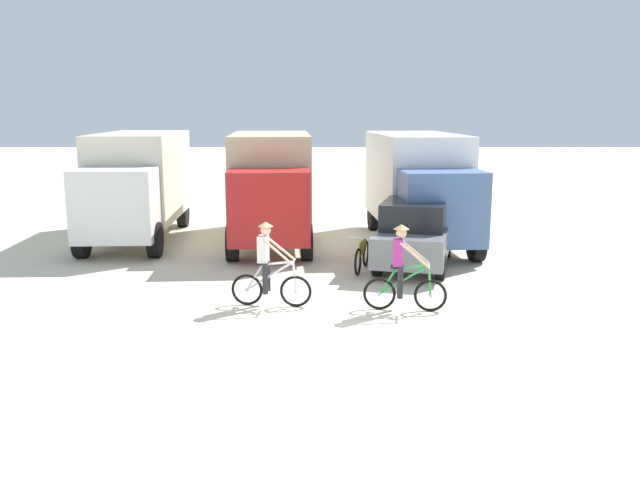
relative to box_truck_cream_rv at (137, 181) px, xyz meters
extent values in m
plane|color=beige|center=(5.59, -9.24, -1.87)|extent=(120.00, 120.00, 0.00)
cube|color=beige|center=(-0.02, 0.57, 0.13)|extent=(2.61, 5.30, 2.70)
cube|color=silver|center=(0.12, -2.82, -0.37)|extent=(2.26, 1.59, 2.00)
cube|color=black|center=(0.15, -3.52, -0.02)|extent=(2.03, 0.16, 0.80)
cylinder|color=black|center=(1.13, -2.68, -1.37)|extent=(0.36, 1.01, 1.00)
cylinder|color=black|center=(-0.91, -2.76, -1.37)|extent=(0.36, 1.01, 1.00)
cylinder|color=black|center=(0.92, 2.31, -1.37)|extent=(0.36, 1.01, 1.00)
cylinder|color=black|center=(-1.11, 2.22, -1.37)|extent=(0.36, 1.01, 1.00)
cube|color=#CCB78E|center=(4.21, 0.19, 0.13)|extent=(2.68, 5.32, 2.70)
cube|color=#B21E1E|center=(4.40, -3.20, -0.37)|extent=(2.28, 1.62, 2.00)
cube|color=black|center=(4.43, -3.90, -0.02)|extent=(2.03, 0.19, 0.80)
cylinder|color=black|center=(5.41, -3.05, -1.37)|extent=(0.37, 1.02, 1.00)
cylinder|color=black|center=(3.37, -3.16, -1.37)|extent=(0.37, 1.02, 1.00)
cylinder|color=black|center=(5.14, 1.94, -1.37)|extent=(0.37, 1.02, 1.00)
cylinder|color=black|center=(3.10, 1.83, -1.37)|extent=(0.37, 1.02, 1.00)
cube|color=white|center=(8.78, 0.03, 0.13)|extent=(2.81, 5.37, 2.70)
cube|color=#4C6B9E|center=(9.05, -3.36, -0.37)|extent=(2.31, 1.67, 2.00)
cube|color=black|center=(9.11, -4.06, -0.02)|extent=(2.02, 0.24, 0.80)
cylinder|color=black|center=(10.06, -3.18, -1.37)|extent=(0.40, 1.02, 1.00)
cylinder|color=black|center=(8.03, -3.34, -1.37)|extent=(0.40, 1.02, 1.00)
cylinder|color=black|center=(9.66, 1.79, -1.37)|extent=(0.40, 1.02, 1.00)
cylinder|color=black|center=(7.63, 1.63, -1.37)|extent=(0.40, 1.02, 1.00)
cube|color=slate|center=(8.29, -3.73, -1.17)|extent=(2.71, 4.50, 0.76)
cube|color=black|center=(8.25, -3.88, -0.45)|extent=(2.06, 2.42, 0.68)
cylinder|color=black|center=(7.84, -2.28, -1.55)|extent=(0.37, 0.67, 0.64)
cylinder|color=black|center=(9.36, -2.65, -1.55)|extent=(0.37, 0.67, 0.64)
cylinder|color=black|center=(7.22, -4.81, -1.55)|extent=(0.37, 0.67, 0.64)
cylinder|color=black|center=(8.73, -5.18, -1.55)|extent=(0.37, 0.67, 0.64)
torus|color=black|center=(5.26, -7.51, -1.53)|extent=(0.68, 0.14, 0.68)
cylinder|color=silver|center=(5.26, -7.51, -1.53)|extent=(0.09, 0.09, 0.08)
torus|color=black|center=(4.22, -7.38, -1.53)|extent=(0.68, 0.14, 0.68)
cylinder|color=silver|center=(4.22, -7.38, -1.53)|extent=(0.09, 0.09, 0.08)
cylinder|color=silver|center=(4.72, -7.44, -1.21)|extent=(1.03, 0.18, 0.68)
cylinder|color=silver|center=(4.89, -7.46, -0.93)|extent=(0.66, 0.13, 0.13)
cylinder|color=silver|center=(4.39, -7.40, -1.25)|extent=(0.39, 0.10, 0.59)
cylinder|color=silver|center=(5.24, -7.50, -1.21)|extent=(0.11, 0.06, 0.64)
cylinder|color=silver|center=(5.21, -7.50, -0.89)|extent=(0.10, 0.52, 0.04)
cube|color=black|center=(4.56, -7.42, -0.94)|extent=(0.25, 0.15, 0.06)
cube|color=silver|center=(4.58, -7.42, -0.63)|extent=(0.24, 0.34, 0.56)
sphere|color=beige|center=(4.64, -7.43, -0.23)|extent=(0.22, 0.22, 0.22)
cone|color=tan|center=(4.64, -7.43, -0.10)|extent=(0.32, 0.32, 0.10)
cylinder|color=#26262B|center=(4.66, -7.30, -1.24)|extent=(0.12, 0.12, 0.66)
cylinder|color=#26262B|center=(4.63, -7.56, -1.24)|extent=(0.12, 0.12, 0.66)
cylinder|color=beige|center=(4.94, -7.29, -0.65)|extent=(0.63, 0.09, 0.53)
cylinder|color=beige|center=(4.90, -7.64, -0.65)|extent=(0.63, 0.17, 0.53)
torus|color=black|center=(8.06, -7.84, -1.53)|extent=(0.68, 0.14, 0.68)
cylinder|color=silver|center=(8.06, -7.84, -1.53)|extent=(0.09, 0.09, 0.08)
torus|color=black|center=(7.01, -7.71, -1.53)|extent=(0.68, 0.14, 0.68)
cylinder|color=silver|center=(7.01, -7.71, -1.53)|extent=(0.09, 0.09, 0.08)
cylinder|color=green|center=(7.51, -7.77, -1.21)|extent=(1.03, 0.18, 0.68)
cylinder|color=green|center=(7.68, -7.79, -0.93)|extent=(0.66, 0.13, 0.13)
cylinder|color=green|center=(7.19, -7.73, -1.25)|extent=(0.39, 0.10, 0.59)
cylinder|color=green|center=(8.03, -7.83, -1.21)|extent=(0.11, 0.06, 0.64)
cylinder|color=silver|center=(8.01, -7.83, -0.89)|extent=(0.10, 0.52, 0.04)
cube|color=black|center=(7.36, -7.75, -0.94)|extent=(0.25, 0.15, 0.06)
cube|color=#AD2D8C|center=(7.38, -7.75, -0.63)|extent=(0.24, 0.34, 0.56)
sphere|color=beige|center=(7.44, -7.76, -0.23)|extent=(0.22, 0.22, 0.22)
cone|color=tan|center=(7.44, -7.76, -0.10)|extent=(0.32, 0.32, 0.10)
cylinder|color=#26262B|center=(7.45, -7.63, -1.24)|extent=(0.12, 0.12, 0.66)
cylinder|color=#26262B|center=(7.42, -7.89, -1.24)|extent=(0.12, 0.12, 0.66)
cylinder|color=beige|center=(7.73, -7.62, -0.65)|extent=(0.63, 0.09, 0.53)
cylinder|color=beige|center=(7.69, -7.97, -0.65)|extent=(0.63, 0.17, 0.53)
torus|color=black|center=(6.73, -4.75, -1.53)|extent=(0.23, 0.67, 0.68)
torus|color=black|center=(7.00, -3.73, -1.53)|extent=(0.23, 0.67, 0.68)
cube|color=gold|center=(6.86, -4.24, -1.25)|extent=(0.27, 0.87, 0.36)
cylinder|color=silver|center=(6.74, -4.70, -0.92)|extent=(0.49, 0.16, 0.04)
camera|label=1|loc=(5.78, -21.24, 2.28)|focal=37.82mm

